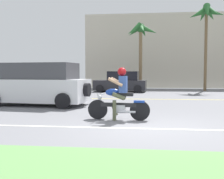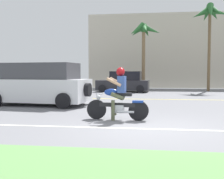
{
  "view_description": "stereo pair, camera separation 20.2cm",
  "coord_description": "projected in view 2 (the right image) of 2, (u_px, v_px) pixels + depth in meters",
  "views": [
    {
      "loc": [
        -0.1,
        -7.14,
        1.45
      ],
      "look_at": [
        -1.28,
        3.22,
        0.81
      ],
      "focal_mm": 44.08,
      "sensor_mm": 36.0,
      "label": 1
    },
    {
      "loc": [
        0.1,
        -7.11,
        1.45
      ],
      "look_at": [
        -1.28,
        3.22,
        0.81
      ],
      "focal_mm": 44.08,
      "sensor_mm": 36.0,
      "label": 2
    }
  ],
  "objects": [
    {
      "name": "palm_tree_0",
      "position": [
        143.0,
        34.0,
        22.44
      ],
      "size": [
        2.68,
        2.82,
        5.53
      ],
      "color": "brown",
      "rests_on": "ground"
    },
    {
      "name": "motorcyclist",
      "position": [
        118.0,
        98.0,
        8.39
      ],
      "size": [
        1.92,
        0.63,
        1.61
      ],
      "color": "black",
      "rests_on": "ground"
    },
    {
      "name": "ground",
      "position": [
        146.0,
        113.0,
        10.11
      ],
      "size": [
        56.0,
        30.0,
        0.04
      ],
      "primitive_type": "cube",
      "color": "slate"
    },
    {
      "name": "palm_tree_2",
      "position": [
        210.0,
        16.0,
        21.25
      ],
      "size": [
        2.84,
        2.85,
        6.79
      ],
      "color": "brown",
      "rests_on": "ground"
    },
    {
      "name": "lane_line_far",
      "position": [
        147.0,
        99.0,
        14.98
      ],
      "size": [
        50.4,
        0.12,
        0.01
      ],
      "primitive_type": "cube",
      "color": "yellow",
      "rests_on": "ground"
    },
    {
      "name": "parked_car_1",
      "position": [
        124.0,
        82.0,
        20.7
      ],
      "size": [
        3.98,
        2.11,
        1.54
      ],
      "color": "#232328",
      "rests_on": "ground"
    },
    {
      "name": "building_far",
      "position": [
        199.0,
        52.0,
        27.04
      ],
      "size": [
        21.37,
        4.0,
        6.99
      ],
      "primitive_type": "cube",
      "color": "beige",
      "rests_on": "ground"
    },
    {
      "name": "lane_line_near",
      "position": [
        144.0,
        129.0,
        7.09
      ],
      "size": [
        50.4,
        0.12,
        0.01
      ],
      "primitive_type": "cube",
      "color": "silver",
      "rests_on": "ground"
    },
    {
      "name": "parked_car_0",
      "position": [
        41.0,
        82.0,
        20.52
      ],
      "size": [
        4.33,
        2.1,
        1.68
      ],
      "color": "#8C939E",
      "rests_on": "ground"
    },
    {
      "name": "suv_nearby",
      "position": [
        40.0,
        85.0,
        12.27
      ],
      "size": [
        4.69,
        2.5,
        1.87
      ],
      "color": "silver",
      "rests_on": "ground"
    }
  ]
}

